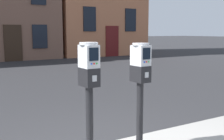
{
  "coord_description": "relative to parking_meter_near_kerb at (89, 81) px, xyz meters",
  "views": [
    {
      "loc": [
        -1.66,
        -3.17,
        1.72
      ],
      "look_at": [
        0.09,
        -0.13,
        1.23
      ],
      "focal_mm": 44.97,
      "sensor_mm": 36.0,
      "label": 1
    }
  ],
  "objects": [
    {
      "name": "parking_meter_near_kerb",
      "position": [
        0.0,
        0.0,
        0.0
      ],
      "size": [
        0.23,
        0.26,
        1.45
      ],
      "rotation": [
        0.0,
        0.0,
        -1.5
      ],
      "color": "black",
      "rests_on": "sidewalk_slab"
    },
    {
      "name": "parking_meter_twin_adjacent",
      "position": [
        0.74,
        -0.0,
        -0.02
      ],
      "size": [
        0.23,
        0.26,
        1.43
      ],
      "rotation": [
        0.0,
        0.0,
        -1.5
      ],
      "color": "black",
      "rests_on": "sidewalk_slab"
    }
  ]
}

